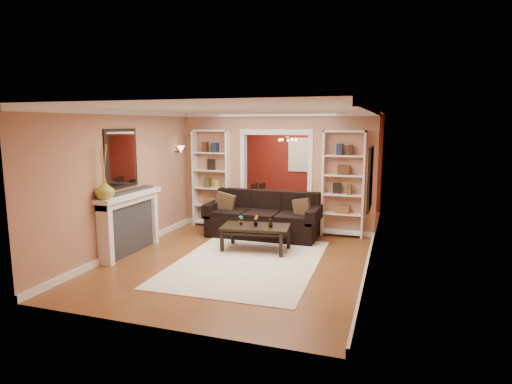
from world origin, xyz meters
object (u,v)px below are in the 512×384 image
(bookshelf_left, at_px, (212,178))
(bookshelf_right, at_px, (343,184))
(sofa, at_px, (263,215))
(fireplace, at_px, (131,223))
(coffee_table, at_px, (256,238))
(dining_table, at_px, (287,206))

(bookshelf_left, xyz_separation_m, bookshelf_right, (3.10, 0.00, 0.00))
(sofa, height_order, fireplace, fireplace)
(bookshelf_right, relative_size, fireplace, 1.35)
(coffee_table, bearing_deg, fireplace, -165.37)
(sofa, xyz_separation_m, dining_table, (-0.01, 2.18, -0.22))
(coffee_table, xyz_separation_m, dining_table, (-0.20, 3.23, 0.02))
(bookshelf_left, relative_size, bookshelf_right, 1.00)
(coffee_table, distance_m, bookshelf_left, 2.49)
(sofa, height_order, coffee_table, sofa)
(bookshelf_right, height_order, fireplace, bookshelf_right)
(bookshelf_right, bearing_deg, bookshelf_left, 180.00)
(bookshelf_right, distance_m, dining_table, 2.46)
(bookshelf_right, xyz_separation_m, dining_table, (-1.65, 1.60, -0.89))
(sofa, bearing_deg, bookshelf_right, 19.47)
(sofa, distance_m, fireplace, 2.79)
(sofa, bearing_deg, coffee_table, -79.92)
(coffee_table, bearing_deg, bookshelf_left, 127.55)
(coffee_table, distance_m, dining_table, 3.24)
(bookshelf_left, distance_m, bookshelf_right, 3.10)
(coffee_table, height_order, fireplace, fireplace)
(bookshelf_left, relative_size, fireplace, 1.35)
(bookshelf_right, bearing_deg, coffee_table, -131.69)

